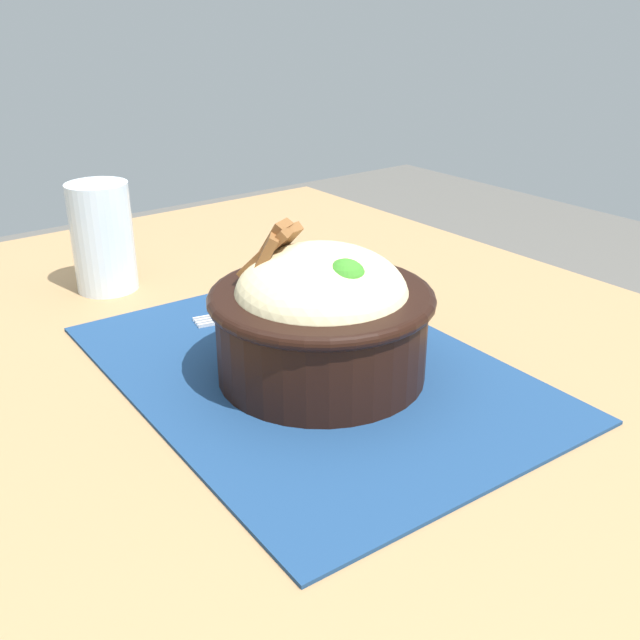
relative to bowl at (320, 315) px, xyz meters
The scene contains 5 objects.
table 0.13m from the bowl, 102.19° to the right, with size 1.11×0.77×0.72m.
placemat 0.06m from the bowl, 12.28° to the left, with size 0.42×0.30×0.00m, color navy.
bowl is the anchor object (origin of this frame).
fork 0.15m from the bowl, ahead, with size 0.04×0.14×0.00m.
drinking_glass 0.31m from the bowl, 11.48° to the left, with size 0.07×0.07×0.12m.
Camera 1 is at (-0.44, 0.35, 1.02)m, focal length 41.13 mm.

